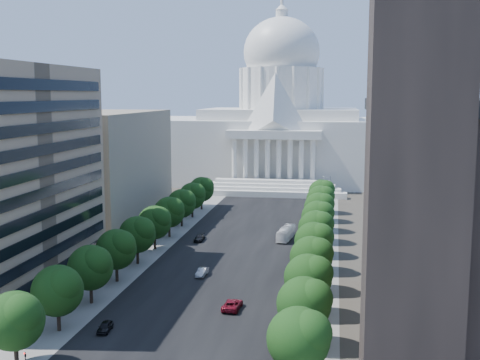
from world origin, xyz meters
The scene contains 37 objects.
road_asphalt centered at (0.00, 90.00, 0.00)m, with size 30.00×260.00×0.01m, color black.
sidewalk_left centered at (-19.00, 90.00, 0.00)m, with size 8.00×260.00×0.02m, color gray.
sidewalk_right centered at (19.00, 90.00, 0.00)m, with size 8.00×260.00×0.02m, color gray.
capitol centered at (0.00, 184.89, 20.01)m, with size 120.00×56.00×73.00m.
office_block_left_far centered at (-48.00, 100.00, 15.00)m, with size 38.00×52.00×30.00m, color gray.
tree_l_a centered at (-17.66, 11.81, 6.45)m, with size 7.79×7.60×9.97m.
tree_l_b centered at (-17.66, 23.81, 6.45)m, with size 7.79×7.60×9.97m.
tree_l_c centered at (-17.66, 35.81, 6.45)m, with size 7.79×7.60×9.97m.
tree_l_d centered at (-17.66, 47.81, 6.45)m, with size 7.79×7.60×9.97m.
tree_l_e centered at (-17.66, 59.81, 6.45)m, with size 7.79×7.60×9.97m.
tree_l_f centered at (-17.66, 71.81, 6.45)m, with size 7.79×7.60×9.97m.
tree_l_g centered at (-17.66, 83.81, 6.45)m, with size 7.79×7.60×9.97m.
tree_l_h centered at (-17.66, 95.81, 6.45)m, with size 7.79×7.60×9.97m.
tree_l_i centered at (-17.66, 107.81, 6.45)m, with size 7.79×7.60×9.97m.
tree_l_j centered at (-17.66, 119.81, 6.45)m, with size 7.79×7.60×9.97m.
tree_r_a centered at (18.34, 11.81, 6.45)m, with size 7.79×7.60×9.97m.
tree_r_b centered at (18.34, 23.81, 6.45)m, with size 7.79×7.60×9.97m.
tree_r_c centered at (18.34, 35.81, 6.45)m, with size 7.79×7.60×9.97m.
tree_r_d centered at (18.34, 47.81, 6.45)m, with size 7.79×7.60×9.97m.
tree_r_e centered at (18.34, 59.81, 6.45)m, with size 7.79×7.60×9.97m.
tree_r_f centered at (18.34, 71.81, 6.45)m, with size 7.79×7.60×9.97m.
tree_r_g centered at (18.34, 83.81, 6.45)m, with size 7.79×7.60×9.97m.
tree_r_h centered at (18.34, 95.81, 6.45)m, with size 7.79×7.60×9.97m.
tree_r_i centered at (18.34, 107.81, 6.45)m, with size 7.79×7.60×9.97m.
tree_r_j centered at (18.34, 119.81, 6.45)m, with size 7.79×7.60×9.97m.
traffic_signal_left centered at (-14.50, 7.99, 3.09)m, with size 0.18×0.49×4.30m.
streetlight_a centered at (19.90, 10.00, 5.82)m, with size 2.61×0.44×9.00m.
streetlight_b centered at (19.90, 35.00, 5.82)m, with size 2.61×0.44×9.00m.
streetlight_c centered at (19.90, 60.00, 5.82)m, with size 2.61×0.44×9.00m.
streetlight_d centered at (19.90, 85.00, 5.82)m, with size 2.61×0.44×9.00m.
streetlight_e centered at (19.90, 110.00, 5.82)m, with size 2.61×0.44×9.00m.
streetlight_f centered at (19.90, 135.00, 5.82)m, with size 2.61×0.44×9.00m.
car_dark_a centered at (-11.14, 24.76, 0.70)m, with size 1.66×4.13×1.41m, color black.
car_silver centered at (-3.02, 53.78, 0.74)m, with size 1.58×4.52×1.49m, color #AAACB2.
car_red centered at (5.82, 36.80, 0.79)m, with size 2.63×5.70×1.58m, color maroon.
car_dark_b centered at (-9.77, 80.89, 0.71)m, with size 2.00×4.93×1.43m, color black.
city_bus centered at (10.51, 85.77, 1.50)m, with size 2.52×10.78×3.00m, color silver.
Camera 1 is at (21.81, -55.57, 34.65)m, focal length 45.00 mm.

